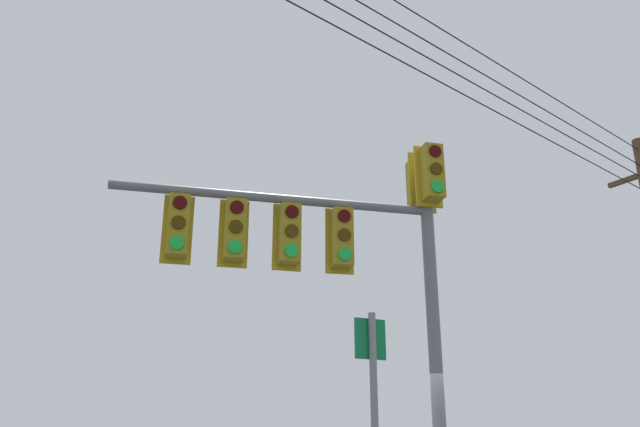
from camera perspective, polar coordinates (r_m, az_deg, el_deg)
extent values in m
cylinder|color=slate|center=(9.92, 10.13, -11.72)|extent=(0.20, 0.20, 5.72)
cylinder|color=slate|center=(9.77, -3.88, 1.33)|extent=(4.88, 0.26, 0.14)
cube|color=olive|center=(10.38, 9.90, 3.58)|extent=(0.31, 0.31, 0.90)
cube|color=#B29319|center=(10.52, 9.54, 3.23)|extent=(0.44, 0.05, 1.04)
cylinder|color=#360503|center=(10.36, 10.16, 5.46)|extent=(0.20, 0.03, 0.20)
cylinder|color=#3C2703|center=(10.24, 10.26, 3.93)|extent=(0.20, 0.03, 0.20)
cylinder|color=green|center=(10.12, 10.36, 2.38)|extent=(0.20, 0.03, 0.20)
cube|color=olive|center=(10.89, 8.66, 2.39)|extent=(0.31, 0.31, 0.90)
cube|color=#B29319|center=(10.74, 9.00, 2.72)|extent=(0.44, 0.05, 1.04)
cylinder|color=#360503|center=(11.14, 8.27, 3.51)|extent=(0.20, 0.03, 0.20)
cylinder|color=#3C2703|center=(11.03, 8.34, 2.08)|extent=(0.20, 0.03, 0.20)
cylinder|color=green|center=(10.92, 8.42, 0.61)|extent=(0.20, 0.03, 0.20)
cube|color=olive|center=(9.81, 1.95, -2.18)|extent=(0.32, 0.32, 0.90)
cube|color=#B29319|center=(9.96, 1.72, -2.46)|extent=(0.44, 0.06, 1.04)
cylinder|color=#360503|center=(9.75, 2.17, -0.21)|extent=(0.20, 0.04, 0.20)
cylinder|color=#3C2703|center=(9.65, 2.19, -1.89)|extent=(0.20, 0.04, 0.20)
cylinder|color=green|center=(9.57, 2.21, -3.60)|extent=(0.20, 0.04, 0.20)
cube|color=olive|center=(9.63, -2.73, -1.83)|extent=(0.30, 0.30, 0.90)
cube|color=#B29319|center=(9.78, -2.95, -2.13)|extent=(0.44, 0.04, 1.04)
cylinder|color=#360503|center=(9.57, -2.48, 0.17)|extent=(0.20, 0.03, 0.20)
cylinder|color=#3C2703|center=(9.47, -2.51, -1.54)|extent=(0.20, 0.03, 0.20)
cylinder|color=green|center=(9.38, -2.54, -3.28)|extent=(0.20, 0.03, 0.20)
cube|color=olive|center=(9.51, -7.56, -1.46)|extent=(0.31, 0.31, 0.90)
cube|color=#B29319|center=(9.68, -7.67, -1.77)|extent=(0.44, 0.05, 1.04)
cylinder|color=#360503|center=(9.46, -7.36, 0.56)|extent=(0.20, 0.03, 0.20)
cylinder|color=#3C2703|center=(9.36, -7.44, -1.16)|extent=(0.20, 0.03, 0.20)
cylinder|color=green|center=(9.27, -7.52, -2.92)|extent=(0.20, 0.03, 0.20)
cube|color=olive|center=(9.47, -12.46, -1.08)|extent=(0.30, 0.30, 0.90)
cube|color=#B29319|center=(9.63, -12.51, -1.39)|extent=(0.44, 0.05, 1.04)
cylinder|color=#360503|center=(9.41, -12.29, 0.96)|extent=(0.20, 0.03, 0.20)
cylinder|color=#3C2703|center=(9.31, -12.42, -0.77)|extent=(0.20, 0.03, 0.20)
cylinder|color=green|center=(9.22, -12.55, -2.53)|extent=(0.20, 0.03, 0.20)
cube|color=#0C7238|center=(6.18, 4.46, -11.00)|extent=(0.33, 0.10, 0.38)
cube|color=white|center=(6.19, 4.39, -11.02)|extent=(0.26, 0.07, 0.32)
cylinder|color=black|center=(11.00, 5.55, 14.11)|extent=(17.76, 8.52, 0.04)
cylinder|color=black|center=(11.21, 5.48, 15.70)|extent=(17.76, 8.52, 0.04)
cylinder|color=black|center=(11.41, 5.42, 17.12)|extent=(17.76, 8.52, 0.04)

